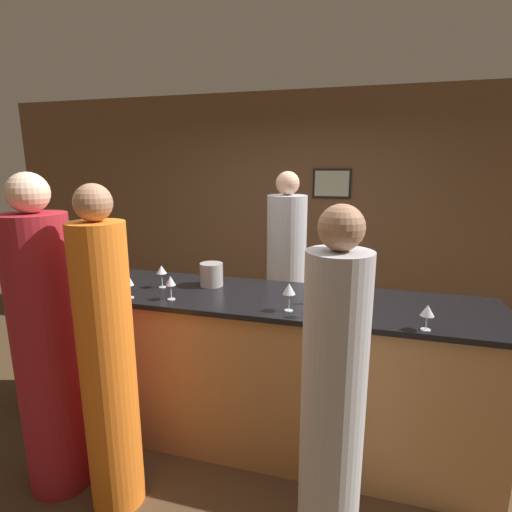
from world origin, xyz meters
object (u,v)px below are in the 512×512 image
at_px(guest_1, 333,404).
at_px(guest_2, 108,365).
at_px(ice_bucket, 211,274).
at_px(bartender, 286,292).
at_px(guest_0, 48,350).
at_px(wine_bottle_0, 344,286).

bearing_deg(guest_1, guest_2, -179.54).
height_order(guest_2, ice_bucket, guest_2).
xyz_separation_m(bartender, ice_bucket, (-0.44, -0.60, 0.28)).
relative_size(bartender, guest_1, 1.06).
relative_size(guest_0, guest_2, 1.03).
xyz_separation_m(bartender, wine_bottle_0, (0.52, -0.74, 0.32)).
distance_m(guest_2, ice_bucket, 0.98).
bearing_deg(guest_0, bartender, 52.29).
relative_size(bartender, guest_2, 1.02).
height_order(wine_bottle_0, ice_bucket, wine_bottle_0).
height_order(guest_2, wine_bottle_0, guest_2).
xyz_separation_m(guest_1, ice_bucket, (-0.97, 0.89, 0.33)).
height_order(bartender, wine_bottle_0, bartender).
bearing_deg(guest_2, wine_bottle_0, 31.72).
bearing_deg(guest_0, ice_bucket, 51.20).
relative_size(guest_1, wine_bottle_0, 6.15).
distance_m(guest_0, guest_1, 1.66).
bearing_deg(ice_bucket, guest_1, -42.52).
bearing_deg(wine_bottle_0, guest_0, -156.43).
distance_m(bartender, wine_bottle_0, 0.96).
xyz_separation_m(bartender, guest_0, (-1.13, -1.46, 0.00)).
relative_size(guest_0, guest_1, 1.07).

